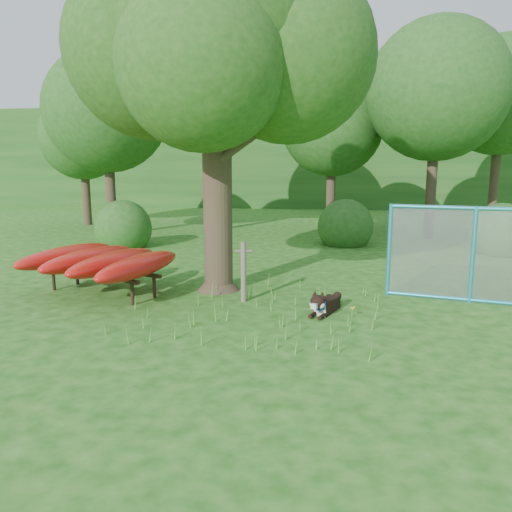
# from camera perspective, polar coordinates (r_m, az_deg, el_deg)

# --- Properties ---
(ground) EXTENTS (80.00, 80.00, 0.00)m
(ground) POSITION_cam_1_polar(r_m,az_deg,el_deg) (8.02, -2.70, -8.56)
(ground) COLOR #1C5410
(ground) RESTS_ON ground
(oak_tree) EXTENTS (6.14, 5.45, 7.46)m
(oak_tree) POSITION_cam_1_polar(r_m,az_deg,el_deg) (10.58, -4.77, 23.34)
(oak_tree) COLOR #382B1E
(oak_tree) RESTS_ON ground
(wooden_post) EXTENTS (0.32, 0.17, 1.16)m
(wooden_post) POSITION_cam_1_polar(r_m,az_deg,el_deg) (9.54, -1.44, -1.63)
(wooden_post) COLOR brown
(wooden_post) RESTS_ON ground
(kayak_rack) EXTENTS (3.19, 3.45, 0.90)m
(kayak_rack) POSITION_cam_1_polar(r_m,az_deg,el_deg) (10.55, -17.28, -0.52)
(kayak_rack) COLOR black
(kayak_rack) RESTS_ON ground
(husky_dog) EXTENTS (0.58, 1.03, 0.49)m
(husky_dog) POSITION_cam_1_polar(r_m,az_deg,el_deg) (8.92, 7.78, -5.51)
(husky_dog) COLOR black
(husky_dog) RESTS_ON ground
(fence_section) EXTENTS (3.10, 0.79, 3.08)m
(fence_section) POSITION_cam_1_polar(r_m,az_deg,el_deg) (10.24, 23.54, 0.10)
(fence_section) COLOR #28A2BD
(fence_section) RESTS_ON ground
(wildflower_clump) EXTENTS (0.09, 0.09, 0.19)m
(wildflower_clump) POSITION_cam_1_polar(r_m,az_deg,el_deg) (8.80, 10.93, -5.94)
(wildflower_clump) COLOR #529731
(wildflower_clump) RESTS_ON ground
(bg_tree_a) EXTENTS (4.40, 4.40, 6.70)m
(bg_tree_a) POSITION_cam_1_polar(r_m,az_deg,el_deg) (19.27, -16.73, 15.61)
(bg_tree_a) COLOR #382B1E
(bg_tree_a) RESTS_ON ground
(bg_tree_b) EXTENTS (5.20, 5.20, 8.22)m
(bg_tree_b) POSITION_cam_1_polar(r_m,az_deg,el_deg) (20.17, -4.77, 18.97)
(bg_tree_b) COLOR #382B1E
(bg_tree_b) RESTS_ON ground
(bg_tree_c) EXTENTS (4.00, 4.00, 6.12)m
(bg_tree_c) POSITION_cam_1_polar(r_m,az_deg,el_deg) (20.49, 8.73, 14.53)
(bg_tree_c) COLOR #382B1E
(bg_tree_c) RESTS_ON ground
(bg_tree_d) EXTENTS (4.80, 4.80, 7.50)m
(bg_tree_d) POSITION_cam_1_polar(r_m,az_deg,el_deg) (18.93, 20.00, 17.36)
(bg_tree_d) COLOR #382B1E
(bg_tree_d) RESTS_ON ground
(bg_tree_e) EXTENTS (4.60, 4.60, 7.55)m
(bg_tree_e) POSITION_cam_1_polar(r_m,az_deg,el_deg) (22.56, 26.25, 16.09)
(bg_tree_e) COLOR #382B1E
(bg_tree_e) RESTS_ON ground
(bg_tree_f) EXTENTS (3.60, 3.60, 5.55)m
(bg_tree_f) POSITION_cam_1_polar(r_m,az_deg,el_deg) (22.99, -19.19, 12.68)
(bg_tree_f) COLOR #382B1E
(bg_tree_f) RESTS_ON ground
(shrub_left) EXTENTS (1.80, 1.80, 1.80)m
(shrub_left) POSITION_cam_1_polar(r_m,az_deg,el_deg) (16.49, -14.84, 0.99)
(shrub_left) COLOR #1F5019
(shrub_left) RESTS_ON ground
(shrub_right) EXTENTS (1.80, 1.80, 1.80)m
(shrub_right) POSITION_cam_1_polar(r_m,az_deg,el_deg) (16.44, 26.07, 0.24)
(shrub_right) COLOR #1F5019
(shrub_right) RESTS_ON ground
(shrub_mid) EXTENTS (1.80, 1.80, 1.80)m
(shrub_mid) POSITION_cam_1_polar(r_m,az_deg,el_deg) (16.65, 10.11, 1.27)
(shrub_mid) COLOR #1F5019
(shrub_mid) RESTS_ON ground
(wooded_hillside) EXTENTS (80.00, 12.00, 6.00)m
(wooded_hillside) POSITION_cam_1_polar(r_m,az_deg,el_deg) (35.47, 6.14, 11.03)
(wooded_hillside) COLOR #1F5019
(wooded_hillside) RESTS_ON ground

